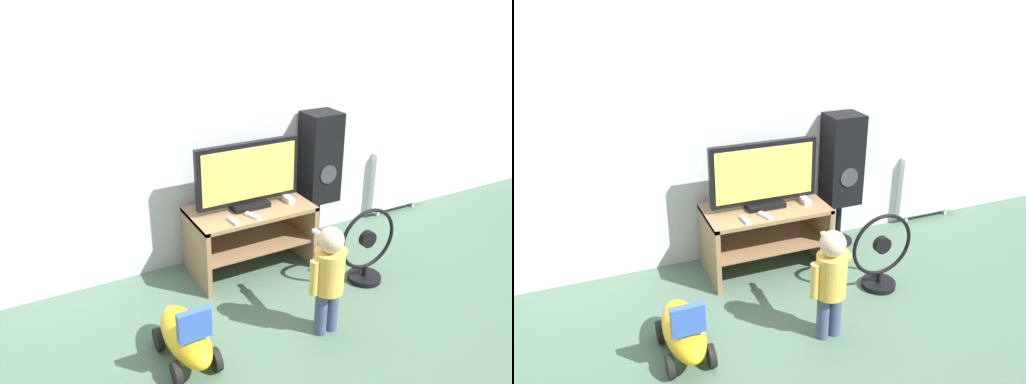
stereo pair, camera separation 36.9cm
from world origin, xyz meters
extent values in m
plane|color=#4C6B56|center=(0.00, 0.00, 0.00)|extent=(16.00, 16.00, 0.00)
cube|color=silver|center=(0.00, 0.60, 1.30)|extent=(10.00, 0.06, 2.60)
cube|color=#93704C|center=(0.00, 0.26, 0.52)|extent=(0.95, 0.52, 0.03)
cube|color=#93704C|center=(0.00, 0.26, 0.24)|extent=(0.91, 0.48, 0.02)
cube|color=#93704C|center=(-0.46, 0.26, 0.27)|extent=(0.04, 0.52, 0.53)
cube|color=#93704C|center=(0.46, 0.26, 0.27)|extent=(0.04, 0.52, 0.53)
cube|color=black|center=(0.00, 0.28, 0.55)|extent=(0.30, 0.20, 0.04)
cube|color=black|center=(0.00, 0.28, 0.81)|extent=(0.85, 0.05, 0.48)
cube|color=#F2D859|center=(0.00, 0.26, 0.81)|extent=(0.78, 0.01, 0.41)
cube|color=white|center=(0.32, 0.24, 0.55)|extent=(0.05, 0.17, 0.04)
cube|color=#3F8CE5|center=(0.32, 0.15, 0.55)|extent=(0.03, 0.00, 0.01)
cube|color=white|center=(-0.22, 0.08, 0.54)|extent=(0.04, 0.13, 0.02)
cylinder|color=#337FD8|center=(-0.22, 0.08, 0.55)|extent=(0.01, 0.01, 0.00)
cube|color=white|center=(-0.06, 0.09, 0.54)|extent=(0.07, 0.13, 0.02)
cylinder|color=#337FD8|center=(-0.06, 0.09, 0.55)|extent=(0.01, 0.01, 0.00)
cylinder|color=#3F4C72|center=(0.03, -0.69, 0.16)|extent=(0.08, 0.08, 0.31)
cylinder|color=#3F4C72|center=(0.12, -0.69, 0.16)|extent=(0.08, 0.08, 0.31)
cylinder|color=#E5B74C|center=(0.07, -0.69, 0.46)|extent=(0.19, 0.19, 0.28)
sphere|color=beige|center=(0.07, -0.69, 0.68)|extent=(0.16, 0.16, 0.16)
cylinder|color=#E5B74C|center=(-0.04, -0.69, 0.44)|extent=(0.06, 0.06, 0.24)
cylinder|color=#E5B74C|center=(0.18, -0.57, 0.56)|extent=(0.06, 0.24, 0.06)
sphere|color=beige|center=(0.18, -0.45, 0.56)|extent=(0.07, 0.07, 0.07)
cube|color=white|center=(0.18, -0.41, 0.56)|extent=(0.03, 0.13, 0.02)
cylinder|color=black|center=(0.75, 0.42, 0.01)|extent=(0.26, 0.26, 0.02)
cylinder|color=black|center=(0.75, 0.42, 0.19)|extent=(0.05, 0.05, 0.39)
cube|color=black|center=(0.75, 0.42, 0.77)|extent=(0.29, 0.26, 0.77)
cylinder|color=#38383D|center=(0.75, 0.28, 0.66)|extent=(0.16, 0.01, 0.16)
cylinder|color=black|center=(0.69, -0.33, 0.02)|extent=(0.26, 0.26, 0.04)
cylinder|color=black|center=(0.69, -0.33, 0.08)|extent=(0.04, 0.04, 0.08)
torus|color=black|center=(0.69, -0.33, 0.36)|extent=(0.50, 0.03, 0.50)
cylinder|color=black|center=(0.69, -0.33, 0.36)|extent=(0.13, 0.05, 0.13)
ellipsoid|color=gold|center=(-0.84, -0.51, 0.17)|extent=(0.25, 0.61, 0.21)
cube|color=blue|center=(-0.84, -0.68, 0.37)|extent=(0.20, 0.05, 0.18)
cylinder|color=black|center=(-0.96, -0.34, 0.07)|extent=(0.04, 0.14, 0.14)
cylinder|color=black|center=(-0.71, -0.34, 0.07)|extent=(0.04, 0.14, 0.14)
cylinder|color=black|center=(-0.96, -0.68, 0.07)|extent=(0.04, 0.14, 0.14)
cylinder|color=black|center=(-0.71, -0.68, 0.07)|extent=(0.04, 0.14, 0.14)
cube|color=white|center=(1.78, 0.53, 0.36)|extent=(0.66, 0.08, 0.59)
cube|color=silver|center=(1.55, 0.53, 0.03)|extent=(0.03, 0.05, 0.06)
cube|color=silver|center=(2.02, 0.53, 0.03)|extent=(0.03, 0.05, 0.06)
camera|label=1|loc=(-1.60, -2.85, 2.14)|focal=35.00mm
camera|label=2|loc=(-1.26, -3.00, 2.14)|focal=35.00mm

